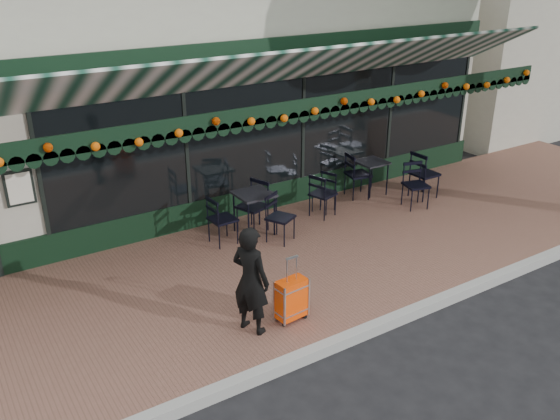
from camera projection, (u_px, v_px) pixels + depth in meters
ground at (381, 325)px, 8.12m from camera, size 80.00×80.00×0.00m
sidewalk at (299, 262)px, 9.63m from camera, size 18.00×4.00×0.15m
curb at (385, 324)px, 8.03m from camera, size 18.00×0.16×0.15m
restaurant_building at (154, 70)px, 13.27m from camera, size 12.00×9.60×4.50m
neighbor_building_right at (521, 28)px, 19.75m from camera, size 12.00×8.00×4.80m
woman at (251, 280)px, 7.49m from camera, size 0.54×0.64×1.48m
suitcase at (291, 299)px, 7.86m from camera, size 0.43×0.27×0.94m
cafe_table_a at (371, 165)px, 11.91m from camera, size 0.57×0.57×0.70m
cafe_table_b at (254, 197)px, 10.18m from camera, size 0.62×0.62×0.76m
chair_a_left at (324, 193)px, 11.19m from camera, size 0.49×0.49×0.75m
chair_a_right at (358, 175)px, 11.85m from camera, size 0.54×0.54×0.92m
chair_a_front at (416, 186)px, 11.35m from camera, size 0.54×0.54×0.88m
chair_a_extra at (425, 174)px, 11.80m from camera, size 0.49×0.49×0.97m
chair_b_left at (252, 207)px, 10.34m from camera, size 0.60×0.60×0.93m
chair_b_right at (323, 195)px, 10.98m from camera, size 0.53×0.53×0.84m
chair_b_front at (280, 218)px, 10.01m from camera, size 0.57×0.57×0.84m
chair_solo at (223, 220)px, 9.93m from camera, size 0.45×0.45×0.86m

